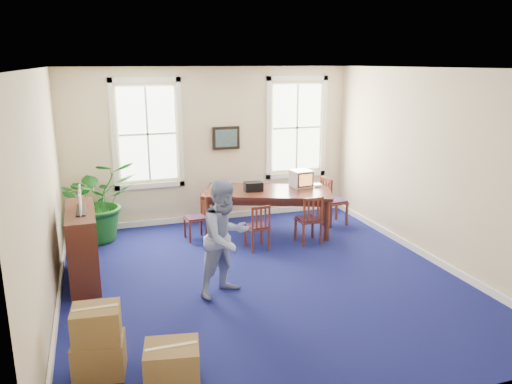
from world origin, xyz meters
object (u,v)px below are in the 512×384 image
object	(u,v)px
man	(226,238)
potted_plant	(98,201)
cardboard_boxes	(117,331)
credenza	(83,244)
conference_table	(268,211)
crt_tv	(301,179)
chair_near_left	(257,226)

from	to	relation	value
man	potted_plant	world-z (taller)	man
man	cardboard_boxes	xyz separation A→B (m)	(-1.60, -1.36, -0.44)
credenza	potted_plant	size ratio (longest dim) A/B	0.95
conference_table	potted_plant	bearing A→B (deg)	-167.34
potted_plant	conference_table	bearing A→B (deg)	-9.35
crt_tv	potted_plant	size ratio (longest dim) A/B	0.27
conference_table	credenza	world-z (taller)	credenza
conference_table	potted_plant	xyz separation A→B (m)	(-3.18, 0.52, 0.35)
chair_near_left	potted_plant	world-z (taller)	potted_plant
crt_tv	cardboard_boxes	xyz separation A→B (m)	(-3.83, -3.84, -0.60)
conference_table	man	bearing A→B (deg)	-99.78
man	crt_tv	bearing A→B (deg)	21.06
cardboard_boxes	potted_plant	bearing A→B (deg)	91.06
conference_table	potted_plant	size ratio (longest dim) A/B	1.60
chair_near_left	potted_plant	distance (m)	3.03
conference_table	cardboard_boxes	distance (m)	4.89
conference_table	credenza	distance (m)	3.69
crt_tv	man	distance (m)	3.34
potted_plant	chair_near_left	bearing A→B (deg)	-27.04
chair_near_left	cardboard_boxes	distance (m)	3.92
crt_tv	credenza	bearing A→B (deg)	-168.64
conference_table	chair_near_left	world-z (taller)	same
credenza	man	bearing A→B (deg)	-31.17
chair_near_left	cardboard_boxes	bearing A→B (deg)	42.91
cardboard_boxes	chair_near_left	bearing A→B (deg)	48.53
conference_table	credenza	xyz separation A→B (m)	(-3.46, -1.28, 0.16)
chair_near_left	man	xyz separation A→B (m)	(-1.00, -1.58, 0.43)
crt_tv	credenza	distance (m)	4.42
potted_plant	credenza	bearing A→B (deg)	-98.83
man	potted_plant	size ratio (longest dim) A/B	1.11
crt_tv	chair_near_left	world-z (taller)	crt_tv
chair_near_left	credenza	distance (m)	2.99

